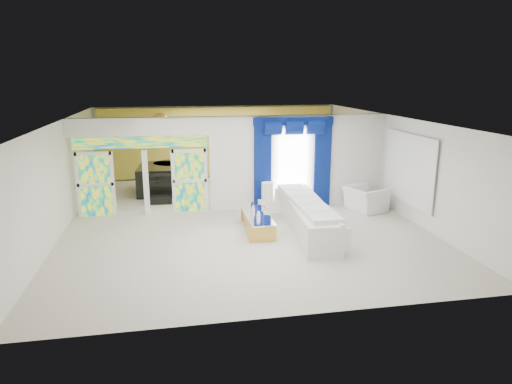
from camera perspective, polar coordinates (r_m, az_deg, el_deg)
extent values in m
plane|color=#B7AF9E|center=(13.97, -2.11, -3.23)|extent=(12.00, 12.00, 0.00)
cube|color=white|center=(15.00, 5.44, 3.85)|extent=(5.70, 0.18, 3.00)
cube|color=white|center=(14.29, -14.31, 7.92)|extent=(4.30, 0.18, 0.55)
cube|color=#994C3F|center=(14.73, -19.43, 0.90)|extent=(0.95, 0.04, 2.00)
cube|color=#994C3F|center=(14.55, -8.29, 1.42)|extent=(0.95, 0.04, 2.00)
cube|color=#994C3F|center=(14.34, -14.19, 6.03)|extent=(4.00, 0.05, 0.35)
cube|color=white|center=(14.85, 4.61, 3.56)|extent=(1.00, 0.02, 2.30)
cube|color=#030444|center=(14.60, 0.84, 3.23)|extent=(0.55, 0.10, 2.80)
cube|color=#030444|center=(15.11, 8.31, 3.46)|extent=(0.55, 0.10, 2.80)
cube|color=#030444|center=(14.62, 4.75, 8.82)|extent=(2.60, 0.12, 0.25)
cube|color=white|center=(14.23, 18.57, 2.79)|extent=(0.04, 2.70, 1.90)
cube|color=gold|center=(19.37, -4.73, 6.23)|extent=(9.70, 0.12, 2.90)
cube|color=white|center=(12.75, 6.41, -3.17)|extent=(1.18, 4.23, 0.80)
cube|color=gold|center=(12.77, 0.17, -3.89)|extent=(0.79, 2.00, 0.44)
cube|color=white|center=(14.57, 2.57, -1.71)|extent=(1.14, 0.37, 0.38)
cylinder|color=silver|center=(14.38, 1.42, 0.06)|extent=(0.36, 0.36, 0.58)
imported|color=white|center=(15.02, 13.50, -0.82)|extent=(1.37, 1.46, 0.78)
cube|color=black|center=(17.26, -11.89, 1.61)|extent=(1.65, 2.09, 1.01)
cube|color=black|center=(15.79, -11.92, -0.95)|extent=(0.84, 0.37, 0.27)
cube|color=tan|center=(16.77, -18.89, 0.39)|extent=(0.57, 0.53, 0.79)
sphere|color=gold|center=(16.66, -11.89, 8.65)|extent=(0.60, 0.60, 0.60)
cylinder|color=white|center=(13.01, -0.34, -2.26)|extent=(0.11, 0.11, 0.12)
cylinder|color=navy|center=(12.71, 0.04, -2.35)|extent=(0.08, 0.08, 0.26)
cylinder|color=navy|center=(13.26, -0.48, -1.80)|extent=(0.08, 0.08, 0.18)
cylinder|color=navy|center=(12.12, 0.79, -3.25)|extent=(0.09, 0.09, 0.23)
cylinder|color=white|center=(12.42, 0.32, -3.02)|extent=(0.10, 0.10, 0.15)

